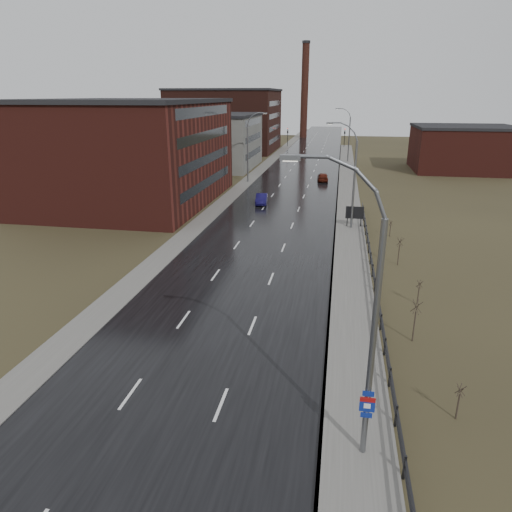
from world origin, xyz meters
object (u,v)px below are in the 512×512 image
at_px(billboard, 355,213).
at_px(car_near, 262,199).
at_px(car_far, 323,177).
at_px(streetlight_main, 366,322).

distance_m(billboard, car_near, 15.36).
bearing_deg(car_far, billboard, 94.96).
distance_m(streetlight_main, car_near, 45.88).
bearing_deg(billboard, car_far, 99.29).
bearing_deg(streetlight_main, car_near, 104.48).
xyz_separation_m(streetlight_main, billboard, (0.63, 34.61, -4.41)).
bearing_deg(car_near, car_far, 62.77).
bearing_deg(streetlight_main, billboard, 88.96).
height_order(billboard, car_near, billboard).
height_order(car_near, car_far, car_far).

